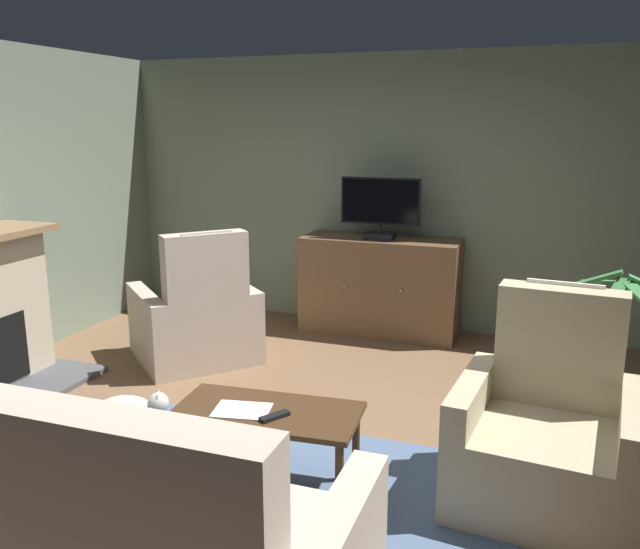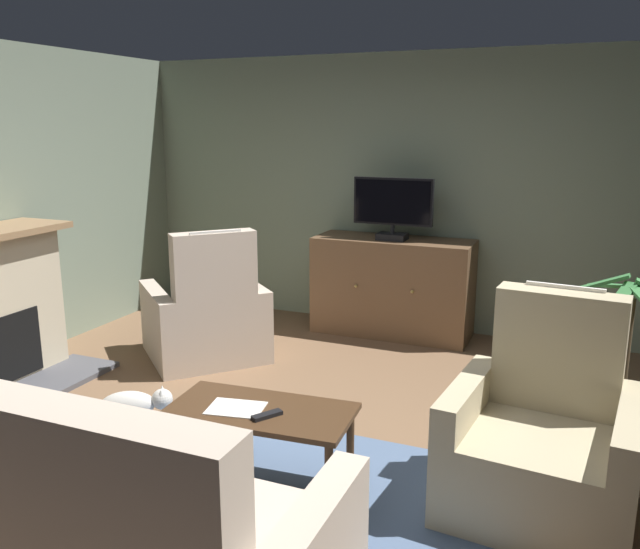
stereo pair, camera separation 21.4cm
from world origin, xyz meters
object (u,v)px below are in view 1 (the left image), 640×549
Objects in this scene: cat at (129,408)px; tv_cabinet at (380,288)px; armchair_beside_cabinet at (197,321)px; potted_plant_small_fern_corner at (614,385)px; coffee_table at (267,420)px; television at (380,206)px; tv_remote at (275,416)px; folded_newspaper at (242,410)px; armchair_near_window at (547,440)px.

tv_cabinet is at bearing 65.99° from cat.
potted_plant_small_fern_corner is (3.24, -0.29, -0.00)m from armchair_beside_cabinet.
television is at bearing 92.46° from coffee_table.
tv_remote is 0.57× the size of folded_newspaper.
tv_cabinet is 1.43× the size of coffee_table.
folded_newspaper is (-0.00, -2.91, -0.76)m from television.
tv_cabinet is 3.00m from tv_remote.
coffee_table is 1.49m from armchair_near_window.
cat is (-2.67, 0.04, -0.25)m from armchair_near_window.
tv_cabinet is 1.14× the size of armchair_beside_cabinet.
coffee_table is at bearing -49.70° from armchair_beside_cabinet.
armchair_near_window is at bearing 5.05° from folded_newspaper.
cat is at bearing -79.09° from tv_remote.
cat is at bearing -114.01° from tv_cabinet.
folded_newspaper is (-0.00, -2.97, 0.03)m from tv_cabinet.
television is 1.97m from armchair_beside_cabinet.
cat is at bearing -114.47° from television.
potted_plant_small_fern_corner is (1.84, 1.35, -0.07)m from coffee_table.
potted_plant_small_fern_corner is 3.21m from cat.
cat is at bearing -82.11° from armchair_beside_cabinet.
armchair_near_window reaches higher than tv_remote.
armchair_beside_cabinet reaches higher than armchair_near_window.
tv_remote is 0.15× the size of armchair_near_window.
potted_plant_small_fern_corner is at bearing 36.36° from coffee_table.
television is at bearing 43.61° from armchair_beside_cabinet.
folded_newspaper is at bearing -156.21° from coffee_table.
armchair_near_window is (1.57, 0.44, -0.12)m from folded_newspaper.
potted_plant_small_fern_corner is at bearing -38.46° from tv_cabinet.
television is 0.72× the size of coffee_table.
tv_cabinet is 2.97m from armchair_near_window.
tv_cabinet is 2.00× the size of television.
coffee_table is 1.62× the size of cat.
coffee_table is at bearing -87.58° from tv_cabinet.
tv_remote is at bearing -44.33° from coffee_table.
television is (0.00, -0.05, 0.79)m from tv_cabinet.
tv_remote is at bearing -161.03° from armchair_near_window.
tv_remote is (0.08, -0.08, 0.07)m from coffee_table.
tv_remote is 0.13× the size of armchair_beside_cabinet.
tv_cabinet is at bearing 121.80° from armchair_near_window.
television is at bearing 142.50° from potted_plant_small_fern_corner.
armchair_beside_cabinet is 2.02× the size of cat.
armchair_beside_cabinet reaches higher than coffee_table.
armchair_beside_cabinet is (-1.40, 1.65, -0.07)m from coffee_table.
television reaches higher than tv_remote.
coffee_table is 2.28m from potted_plant_small_fern_corner.
coffee_table is 0.91× the size of armchair_near_window.
coffee_table is 2.16m from armchair_beside_cabinet.
potted_plant_small_fern_corner is (1.96, -1.56, -0.10)m from tv_cabinet.
tv_cabinet is at bearing 141.54° from potted_plant_small_fern_corner.
tv_cabinet reaches higher than folded_newspaper.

